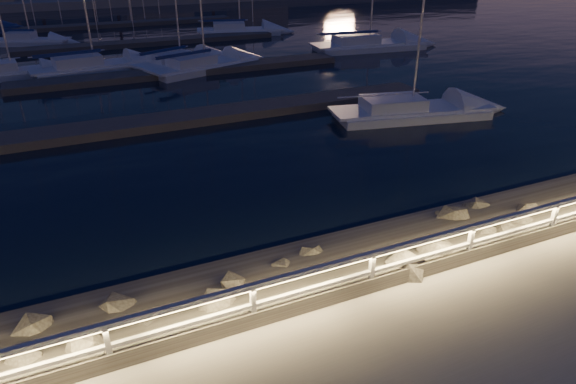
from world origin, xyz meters
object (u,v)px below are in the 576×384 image
at_px(sailboat_g, 202,65).
at_px(sailboat_i, 29,40).
at_px(sailboat_e, 10,72).
at_px(sailboat_j, 179,61).
at_px(sailboat_d, 408,110).
at_px(sailboat_f, 91,66).
at_px(sailboat_h, 367,44).
at_px(guard_rail, 438,244).
at_px(sailboat_k, 238,30).

xyz_separation_m(sailboat_g, sailboat_i, (-10.82, 15.76, -0.03)).
xyz_separation_m(sailboat_e, sailboat_i, (1.18, 12.50, -0.00)).
bearing_deg(sailboat_i, sailboat_j, -33.11).
distance_m(sailboat_d, sailboat_j, 18.21).
height_order(sailboat_f, sailboat_h, sailboat_h).
xyz_separation_m(sailboat_d, sailboat_g, (-6.62, 14.35, 0.02)).
relative_size(sailboat_d, sailboat_g, 1.00).
distance_m(sailboat_f, sailboat_h, 21.42).
bearing_deg(guard_rail, sailboat_g, 86.89).
relative_size(sailboat_e, sailboat_f, 0.79).
relative_size(sailboat_d, sailboat_h, 0.86).
bearing_deg(sailboat_f, sailboat_j, -12.43).
bearing_deg(sailboat_d, sailboat_e, 148.64).
xyz_separation_m(sailboat_d, sailboat_k, (0.71, 27.81, 0.01)).
relative_size(sailboat_e, sailboat_h, 0.68).
xyz_separation_m(guard_rail, sailboat_e, (-10.57, 29.67, -0.96)).
bearing_deg(sailboat_h, sailboat_k, 127.86).
bearing_deg(sailboat_e, sailboat_j, -11.94).
distance_m(sailboat_f, sailboat_k, 17.98).
relative_size(sailboat_f, sailboat_i, 1.30).
relative_size(sailboat_e, sailboat_k, 0.81).
xyz_separation_m(sailboat_h, sailboat_i, (-25.23, 13.95, -0.05)).
bearing_deg(sailboat_h, sailboat_d, -109.14).
bearing_deg(sailboat_e, sailboat_d, -49.33).
relative_size(sailboat_j, sailboat_k, 0.91).
distance_m(sailboat_e, sailboat_i, 12.55).
height_order(sailboat_d, sailboat_k, sailboat_d).
xyz_separation_m(sailboat_j, sailboat_k, (8.46, 11.33, 0.00)).
bearing_deg(sailboat_j, sailboat_e, 149.57).
bearing_deg(sailboat_d, sailboat_i, 132.13).
height_order(sailboat_i, sailboat_j, sailboat_j).
bearing_deg(sailboat_h, sailboat_g, -166.25).
distance_m(guard_rail, sailboat_g, 26.46).
relative_size(sailboat_d, sailboat_j, 1.12).
height_order(guard_rail, sailboat_f, sailboat_f).
bearing_deg(sailboat_k, sailboat_e, -136.29).
bearing_deg(sailboat_d, sailboat_g, 126.82).
xyz_separation_m(sailboat_h, sailboat_j, (-15.54, 0.31, -0.04)).
distance_m(guard_rail, sailboat_h, 32.37).
distance_m(guard_rail, sailboat_f, 29.53).
bearing_deg(sailboat_k, guard_rail, -86.47).
height_order(sailboat_g, sailboat_k, sailboat_g).
height_order(guard_rail, sailboat_k, sailboat_k).
distance_m(sailboat_d, sailboat_i, 34.80).
bearing_deg(sailboat_k, sailboat_i, -171.31).
distance_m(sailboat_h, sailboat_j, 15.54).
height_order(guard_rail, sailboat_d, sailboat_d).
bearing_deg(sailboat_d, sailboat_h, 76.33).
height_order(guard_rail, sailboat_g, sailboat_g).
xyz_separation_m(sailboat_e, sailboat_j, (10.88, -1.15, 0.01)).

